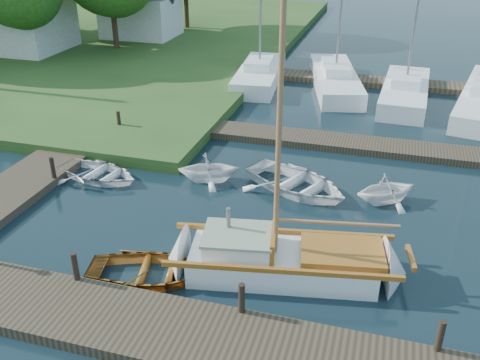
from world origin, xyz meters
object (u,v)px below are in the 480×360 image
(mooring_post_3, at_px, (440,336))
(house_c, at_px, (140,7))
(mooring_post_2, at_px, (242,298))
(mooring_post_5, at_px, (119,120))
(tender_c, at_px, (297,180))
(marina_boat_2, at_px, (405,90))
(tender_b, at_px, (209,166))
(house_a, at_px, (16,11))
(mooring_post_4, at_px, (53,168))
(marina_boat_0, at_px, (259,73))
(dinghy, at_px, (150,267))
(tender_a, at_px, (98,171))
(mooring_post_1, at_px, (75,266))
(marina_boat_1, at_px, (335,78))
(tender_d, at_px, (387,187))
(sailboat, at_px, (288,262))

(mooring_post_3, distance_m, house_c, 33.65)
(mooring_post_2, relative_size, mooring_post_5, 1.00)
(tender_c, distance_m, marina_boat_2, 11.91)
(tender_b, relative_size, house_a, 0.36)
(mooring_post_2, xyz_separation_m, tender_c, (-0.01, 7.05, -0.29))
(mooring_post_4, height_order, marina_boat_0, marina_boat_0)
(dinghy, height_order, house_a, house_a)
(house_c, bearing_deg, mooring_post_5, -67.62)
(tender_a, bearing_deg, mooring_post_1, -145.10)
(mooring_post_3, xyz_separation_m, tender_b, (-7.74, 6.91, -0.11))
(mooring_post_4, xyz_separation_m, marina_boat_2, (12.00, 13.43, -0.12))
(mooring_post_2, distance_m, tender_b, 7.63)
(tender_c, xyz_separation_m, marina_boat_1, (-0.27, 12.68, 0.15))
(marina_boat_1, height_order, marina_boat_2, marina_boat_2)
(mooring_post_3, distance_m, mooring_post_5, 16.40)
(mooring_post_5, height_order, marina_boat_2, marina_boat_2)
(tender_b, xyz_separation_m, marina_boat_1, (2.97, 12.82, -0.03))
(mooring_post_3, relative_size, house_c, 0.15)
(mooring_post_5, bearing_deg, tender_c, -19.14)
(mooring_post_1, relative_size, marina_boat_2, 0.07)
(tender_d, height_order, marina_boat_2, marina_boat_2)
(mooring_post_5, xyz_separation_m, marina_boat_2, (12.00, 8.43, -0.12))
(marina_boat_2, xyz_separation_m, house_a, (-25.00, 2.57, 2.38))
(mooring_post_2, height_order, mooring_post_4, same)
(mooring_post_1, xyz_separation_m, tender_a, (-2.73, 5.90, -0.37))
(mooring_post_5, height_order, dinghy, mooring_post_5)
(marina_boat_0, distance_m, marina_boat_1, 4.30)
(house_a, bearing_deg, marina_boat_1, -3.42)
(mooring_post_1, xyz_separation_m, mooring_post_2, (4.50, 0.00, 0.00))
(mooring_post_3, distance_m, marina_boat_0, 21.48)
(mooring_post_3, bearing_deg, tender_a, 153.30)
(mooring_post_4, distance_m, house_c, 23.16)
(marina_boat_0, height_order, house_a, marina_boat_0)
(sailboat, distance_m, tender_b, 6.12)
(mooring_post_5, bearing_deg, mooring_post_1, -68.20)
(tender_b, bearing_deg, house_a, 33.82)
(sailboat, xyz_separation_m, marina_boat_2, (2.82, 16.22, 0.23))
(mooring_post_1, distance_m, mooring_post_3, 9.00)
(marina_boat_2, bearing_deg, marina_boat_0, 85.13)
(mooring_post_1, bearing_deg, tender_b, 79.66)
(mooring_post_2, bearing_deg, dinghy, 161.70)
(mooring_post_3, bearing_deg, sailboat, 149.94)
(mooring_post_5, bearing_deg, mooring_post_4, -90.00)
(marina_boat_0, xyz_separation_m, marina_boat_1, (4.29, 0.25, -0.01))
(sailboat, distance_m, tender_d, 5.44)
(house_a, bearing_deg, house_c, 45.00)
(mooring_post_2, xyz_separation_m, marina_boat_1, (-0.27, 19.73, -0.14))
(tender_a, xyz_separation_m, marina_boat_2, (10.73, 12.53, 0.24))
(tender_a, height_order, tender_d, tender_d)
(dinghy, distance_m, marina_boat_0, 18.62)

